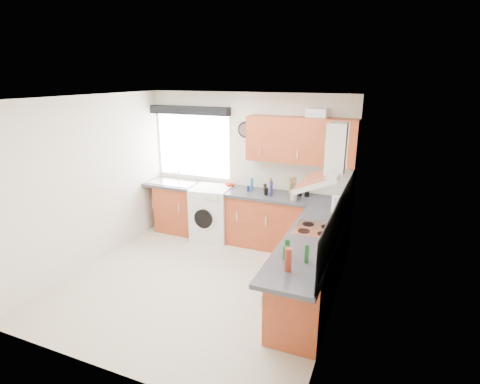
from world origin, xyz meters
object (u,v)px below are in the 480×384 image
at_px(extractor_hood, 328,163).
at_px(washing_machine, 212,213).
at_px(oven, 313,265).
at_px(upper_cabinets, 301,140).

distance_m(extractor_hood, washing_machine, 2.73).
bearing_deg(oven, upper_cabinets, 112.54).
bearing_deg(oven, washing_machine, 150.99).
relative_size(oven, washing_machine, 0.92).
height_order(oven, extractor_hood, extractor_hood).
xyz_separation_m(oven, upper_cabinets, (-0.55, 1.32, 1.38)).
relative_size(extractor_hood, upper_cabinets, 0.46).
bearing_deg(oven, extractor_hood, -0.00).
distance_m(oven, washing_machine, 2.31).
bearing_deg(washing_machine, oven, -35.96).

